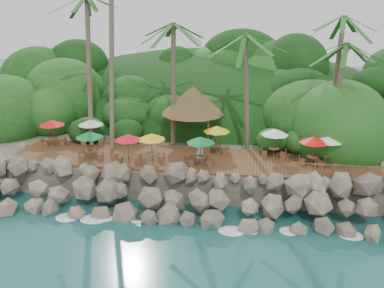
# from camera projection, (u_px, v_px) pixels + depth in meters

# --- Properties ---
(ground) EXTENTS (140.00, 140.00, 0.00)m
(ground) POSITION_uv_depth(u_px,v_px,m) (178.00, 228.00, 25.90)
(ground) COLOR #19514F
(ground) RESTS_ON ground
(land_base) EXTENTS (32.00, 25.20, 2.10)m
(land_base) POSITION_uv_depth(u_px,v_px,m) (207.00, 134.00, 40.53)
(land_base) COLOR gray
(land_base) RESTS_ON ground
(jungle_hill) EXTENTS (44.80, 28.00, 15.40)m
(jungle_hill) POSITION_uv_depth(u_px,v_px,m) (215.00, 123.00, 47.89)
(jungle_hill) COLOR #143811
(jungle_hill) RESTS_ON ground
(seawall) EXTENTS (29.00, 4.00, 2.30)m
(seawall) POSITION_uv_depth(u_px,v_px,m) (183.00, 197.00, 27.40)
(seawall) COLOR gray
(seawall) RESTS_ON ground
(terrace) EXTENTS (26.00, 5.00, 0.20)m
(terrace) POSITION_uv_depth(u_px,v_px,m) (192.00, 160.00, 30.80)
(terrace) COLOR brown
(terrace) RESTS_ON land_base
(jungle_foliage) EXTENTS (44.00, 16.00, 12.00)m
(jungle_foliage) POSITION_uv_depth(u_px,v_px,m) (206.00, 148.00, 39.94)
(jungle_foliage) COLOR #143811
(jungle_foliage) RESTS_ON ground
(foam_line) EXTENTS (25.20, 0.80, 0.06)m
(foam_line) POSITION_uv_depth(u_px,v_px,m) (179.00, 225.00, 26.17)
(foam_line) COLOR white
(foam_line) RESTS_ON ground
(palms) EXTENTS (24.32, 6.78, 14.61)m
(palms) POSITION_uv_depth(u_px,v_px,m) (214.00, 13.00, 29.89)
(palms) COLOR brown
(palms) RESTS_ON ground
(palapa) EXTENTS (4.93, 4.93, 4.60)m
(palapa) POSITION_uv_depth(u_px,v_px,m) (193.00, 100.00, 33.05)
(palapa) COLOR brown
(palapa) RESTS_ON ground
(dining_clusters) EXTENTS (22.50, 5.18, 2.14)m
(dining_clusters) POSITION_uv_depth(u_px,v_px,m) (182.00, 135.00, 30.22)
(dining_clusters) COLOR brown
(dining_clusters) RESTS_ON terrace
(railing) EXTENTS (6.10, 0.10, 1.00)m
(railing) POSITION_uv_depth(u_px,v_px,m) (342.00, 171.00, 27.00)
(railing) COLOR brown
(railing) RESTS_ON terrace
(waiter) EXTENTS (0.63, 0.43, 1.70)m
(waiter) POSITION_uv_depth(u_px,v_px,m) (200.00, 150.00, 29.86)
(waiter) COLOR silver
(waiter) RESTS_ON terrace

